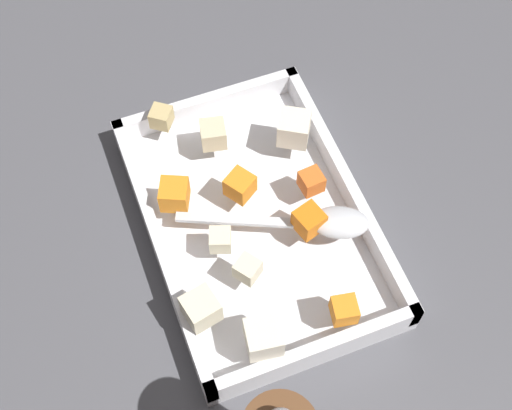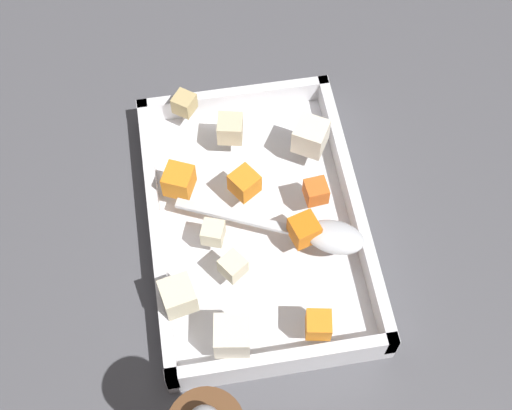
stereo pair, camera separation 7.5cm
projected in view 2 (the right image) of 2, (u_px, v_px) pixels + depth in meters
name	position (u px, v px, depth m)	size (l,w,h in m)	color
ground_plane	(255.00, 225.00, 0.80)	(4.00, 4.00, 0.00)	#4C4C51
baking_dish	(256.00, 224.00, 0.78)	(0.34, 0.23, 0.05)	silver
carrot_chunk_near_left	(304.00, 230.00, 0.73)	(0.03, 0.03, 0.03)	orange
carrot_chunk_near_spoon	(318.00, 325.00, 0.68)	(0.02, 0.02, 0.02)	orange
carrot_chunk_heap_top	(244.00, 183.00, 0.76)	(0.03, 0.03, 0.03)	orange
carrot_chunk_corner_se	(179.00, 181.00, 0.76)	(0.03, 0.03, 0.03)	orange
carrot_chunk_front_center	(316.00, 191.00, 0.75)	(0.02, 0.02, 0.02)	orange
potato_chunk_back_center	(213.00, 233.00, 0.73)	(0.02, 0.02, 0.02)	beige
potato_chunk_mid_left	(178.00, 296.00, 0.69)	(0.03, 0.03, 0.03)	beige
potato_chunk_under_handle	(230.00, 128.00, 0.79)	(0.03, 0.03, 0.03)	beige
potato_chunk_far_right	(184.00, 103.00, 0.81)	(0.02, 0.02, 0.02)	tan
potato_chunk_far_left	(233.00, 266.00, 0.71)	(0.02, 0.02, 0.02)	beige
parsnip_chunk_corner_ne	(311.00, 136.00, 0.78)	(0.03, 0.03, 0.03)	silver
parsnip_chunk_heap_side	(232.00, 336.00, 0.67)	(0.03, 0.03, 0.03)	silver
serving_spoon	(322.00, 234.00, 0.73)	(0.11, 0.19, 0.02)	silver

